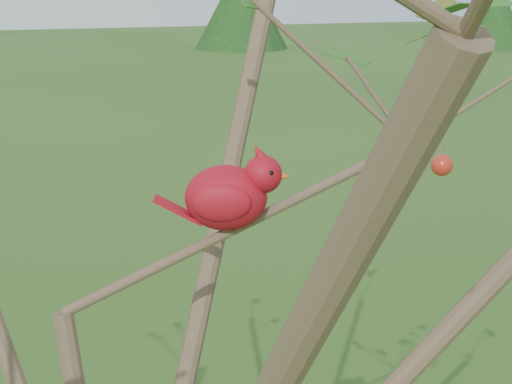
# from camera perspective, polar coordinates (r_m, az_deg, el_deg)

# --- Properties ---
(crabapple_tree) EXTENTS (2.35, 2.05, 2.95)m
(crabapple_tree) POSITION_cam_1_polar(r_m,az_deg,el_deg) (1.16, -10.04, -2.83)
(crabapple_tree) COLOR #493727
(crabapple_tree) RESTS_ON ground
(cardinal) EXTENTS (0.22, 0.15, 0.16)m
(cardinal) POSITION_cam_1_polar(r_m,az_deg,el_deg) (1.30, -1.87, -0.17)
(cardinal) COLOR #9F0D18
(cardinal) RESTS_ON ground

